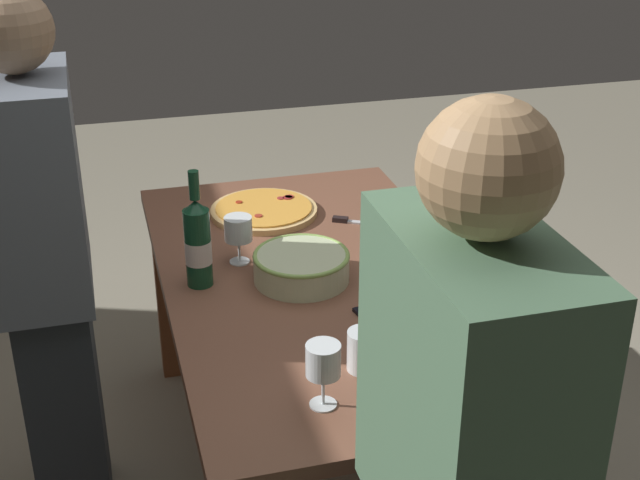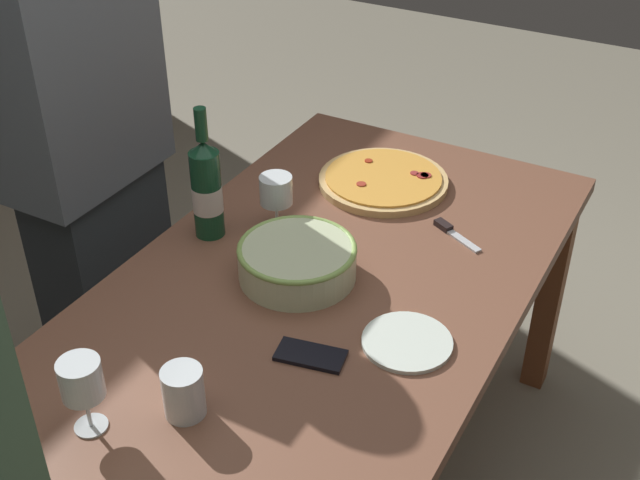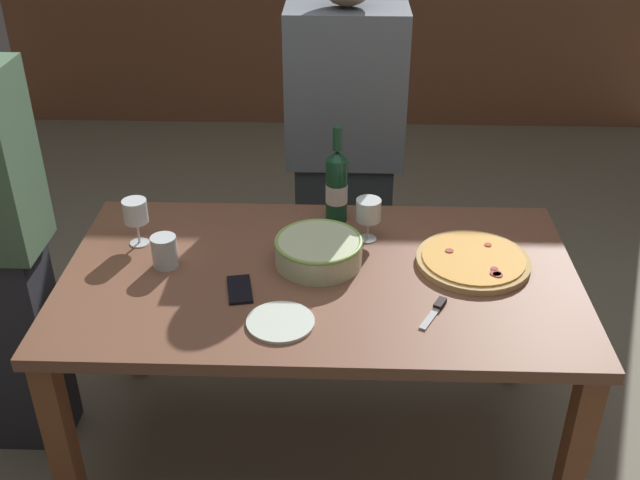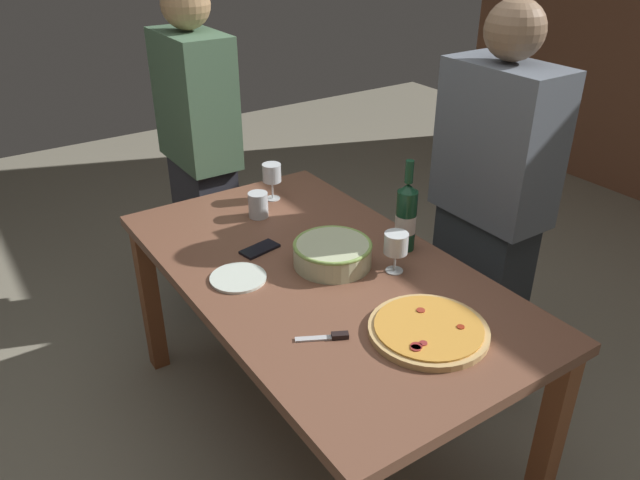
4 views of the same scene
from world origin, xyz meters
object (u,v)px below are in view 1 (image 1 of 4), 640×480
object	(u,v)px
side_plate	(418,279)
pizza_knife	(350,221)
serving_bowl	(301,265)
person_host	(48,281)
wine_glass_near_pizza	(238,231)
cell_phone	(382,309)
dining_table	(320,304)
cup_amber	(363,350)
wine_glass_by_bottle	(323,363)
pizza	(264,210)
wine_bottle	(198,242)

from	to	relation	value
side_plate	pizza_knife	size ratio (longest dim) A/B	1.29
serving_bowl	person_host	size ratio (longest dim) A/B	0.17
wine_glass_near_pizza	cell_phone	world-z (taller)	wine_glass_near_pizza
dining_table	wine_glass_near_pizza	xyz separation A→B (m)	(0.15, 0.21, 0.20)
wine_glass_near_pizza	cup_amber	xyz separation A→B (m)	(-0.64, -0.19, -0.05)
wine_glass_by_bottle	pizza	bearing A→B (deg)	-4.85
pizza	pizza_knife	distance (m)	0.30
pizza	side_plate	size ratio (longest dim) A/B	1.86
wine_glass_by_bottle	cell_phone	bearing A→B (deg)	-35.92
cup_amber	person_host	xyz separation A→B (m)	(0.56, 0.73, 0.00)
cell_phone	person_host	xyz separation A→B (m)	(0.31, 0.87, 0.05)
side_plate	dining_table	bearing A→B (deg)	68.99
dining_table	serving_bowl	bearing A→B (deg)	96.47
wine_glass_near_pizza	cell_phone	bearing A→B (deg)	-140.72
wine_bottle	side_plate	bearing A→B (deg)	-103.64
pizza	cup_amber	bearing A→B (deg)	-177.62
serving_bowl	pizza_knife	bearing A→B (deg)	-35.89
wine_glass_by_bottle	side_plate	distance (m)	0.67
serving_bowl	wine_glass_near_pizza	bearing A→B (deg)	43.90
wine_glass_near_pizza	pizza_knife	bearing A→B (deg)	-64.96
cell_phone	wine_glass_by_bottle	bearing A→B (deg)	133.01
cell_phone	person_host	distance (m)	0.92
wine_glass_near_pizza	pizza_knife	distance (m)	0.46
dining_table	wine_glass_by_bottle	size ratio (longest dim) A/B	10.02
cup_amber	side_plate	world-z (taller)	cup_amber
wine_glass_by_bottle	person_host	distance (m)	0.91
wine_bottle	pizza	bearing A→B (deg)	-32.50
cup_amber	cell_phone	bearing A→B (deg)	-28.00
dining_table	wine_bottle	world-z (taller)	wine_bottle
dining_table	cell_phone	xyz separation A→B (m)	(-0.24, -0.11, 0.10)
dining_table	person_host	bearing A→B (deg)	84.66
wine_bottle	wine_glass_by_bottle	distance (m)	0.68
pizza	cup_amber	size ratio (longest dim) A/B	3.48
serving_bowl	pizza	bearing A→B (deg)	0.88
serving_bowl	cup_amber	world-z (taller)	cup_amber
wine_glass_near_pizza	cup_amber	size ratio (longest dim) A/B	1.43
pizza	wine_bottle	distance (m)	0.53
side_plate	cell_phone	world-z (taller)	same
pizza	cup_amber	xyz separation A→B (m)	(-0.97, -0.04, 0.04)
wine_glass_by_bottle	pizza_knife	size ratio (longest dim) A/B	1.06
side_plate	person_host	world-z (taller)	person_host
dining_table	cell_phone	distance (m)	0.28
cup_amber	pizza_knife	xyz separation A→B (m)	(0.83, -0.22, -0.05)
serving_bowl	wine_glass_near_pizza	distance (m)	0.23
cup_amber	cell_phone	distance (m)	0.29
wine_glass_near_pizza	wine_glass_by_bottle	bearing A→B (deg)	-176.03
wine_bottle	wine_glass_by_bottle	xyz separation A→B (m)	(-0.65, -0.19, -0.02)
pizza_knife	person_host	size ratio (longest dim) A/B	0.09
pizza_knife	pizza	bearing A→B (deg)	61.06
wine_bottle	cup_amber	size ratio (longest dim) A/B	3.35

